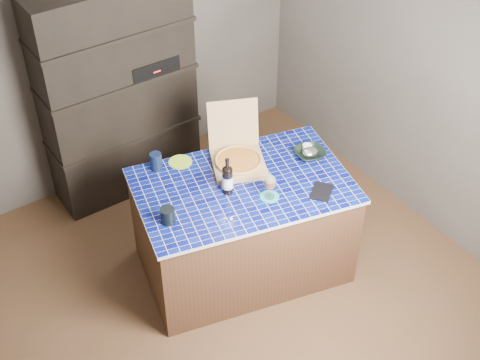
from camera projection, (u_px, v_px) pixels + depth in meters
room at (226, 156)px, 4.02m from camera, size 3.50×3.50×3.50m
shelving_unit at (119, 93)px, 5.21m from camera, size 1.20×0.41×1.80m
kitchen_island at (243, 227)px, 4.78m from camera, size 1.63×1.24×0.80m
pizza_box at (238, 158)px, 4.65m from camera, size 0.51×0.55×0.39m
mead_bottle at (228, 179)px, 4.39m from camera, size 0.08×0.08×0.28m
teal_trivet at (269, 197)px, 4.42m from camera, size 0.13×0.13×0.01m
wine_glass at (270, 182)px, 4.34m from camera, size 0.08×0.08×0.18m
tumbler at (168, 215)px, 4.21m from camera, size 0.09×0.09×0.11m
dvd_case at (322, 192)px, 4.45m from camera, size 0.22×0.21×0.01m
bowl at (310, 153)px, 4.75m from camera, size 0.25×0.25×0.05m
foil_contents at (310, 152)px, 4.74m from camera, size 0.12×0.10×0.06m
white_jar at (307, 148)px, 4.79m from camera, size 0.07×0.07×0.06m
navy_cup at (156, 161)px, 4.61m from camera, size 0.08×0.08×0.13m
green_trivet at (180, 162)px, 4.71m from camera, size 0.17×0.17×0.01m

